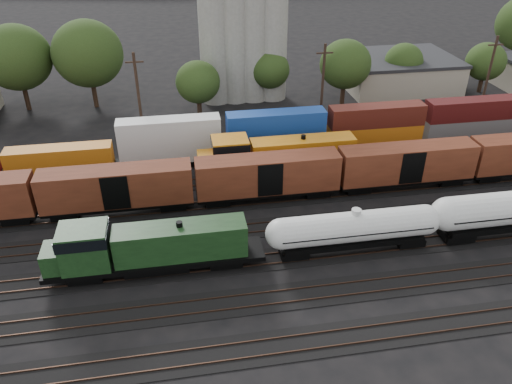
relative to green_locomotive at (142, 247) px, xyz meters
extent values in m
plane|color=black|center=(11.29, 5.00, -2.79)|extent=(600.00, 600.00, 0.00)
cube|color=black|center=(11.29, -10.00, -2.75)|extent=(180.00, 3.20, 0.08)
cube|color=#382319|center=(11.29, -10.72, -2.67)|extent=(180.00, 0.08, 0.16)
cube|color=#382319|center=(11.29, -9.28, -2.67)|extent=(180.00, 0.08, 0.16)
cube|color=black|center=(11.29, -5.00, -2.75)|extent=(180.00, 3.20, 0.08)
cube|color=#382319|center=(11.29, -5.72, -2.67)|extent=(180.00, 0.08, 0.16)
cube|color=#382319|center=(11.29, -4.28, -2.67)|extent=(180.00, 0.08, 0.16)
cube|color=black|center=(11.29, 0.00, -2.75)|extent=(180.00, 3.20, 0.08)
cube|color=#382319|center=(11.29, -0.72, -2.67)|extent=(180.00, 0.08, 0.16)
cube|color=#382319|center=(11.29, 0.72, -2.67)|extent=(180.00, 0.08, 0.16)
cube|color=black|center=(11.29, 5.00, -2.75)|extent=(180.00, 3.20, 0.08)
cube|color=#382319|center=(11.29, 4.28, -2.67)|extent=(180.00, 0.08, 0.16)
cube|color=#382319|center=(11.29, 5.72, -2.67)|extent=(180.00, 0.08, 0.16)
cube|color=black|center=(11.29, 10.00, -2.75)|extent=(180.00, 3.20, 0.08)
cube|color=#382319|center=(11.29, 9.28, -2.67)|extent=(180.00, 0.08, 0.16)
cube|color=#382319|center=(11.29, 10.72, -2.67)|extent=(180.00, 0.08, 0.16)
cube|color=black|center=(11.29, 15.00, -2.75)|extent=(180.00, 3.20, 0.08)
cube|color=#382319|center=(11.29, 14.28, -2.67)|extent=(180.00, 0.08, 0.16)
cube|color=#382319|center=(11.29, 15.72, -2.67)|extent=(180.00, 0.08, 0.16)
cube|color=black|center=(11.29, 20.00, -2.75)|extent=(180.00, 3.20, 0.08)
cube|color=#382319|center=(11.29, 19.28, -2.67)|extent=(180.00, 0.08, 0.16)
cube|color=#382319|center=(11.29, 20.72, -2.67)|extent=(180.00, 0.08, 0.16)
cube|color=black|center=(1.02, 0.00, -1.38)|extent=(18.57, 3.17, 0.44)
cube|color=black|center=(1.02, 0.00, -1.88)|extent=(5.46, 2.40, 0.87)
cube|color=#173516|center=(3.25, 0.00, 0.31)|extent=(11.14, 2.62, 2.95)
cube|color=#173516|center=(-4.55, 0.00, 0.64)|extent=(3.93, 3.17, 3.60)
cube|color=black|center=(-4.55, 0.00, 1.78)|extent=(4.04, 3.28, 0.98)
cube|color=#173516|center=(-7.15, 0.00, -0.18)|extent=(1.75, 2.62, 1.97)
cylinder|color=black|center=(3.25, 0.00, 1.95)|extent=(0.55, 0.55, 0.55)
cube|color=black|center=(-4.92, 0.00, -2.09)|extent=(2.84, 2.18, 0.76)
cube|color=black|center=(6.96, 0.00, -2.09)|extent=(2.84, 2.18, 0.76)
cylinder|color=silver|center=(18.69, 0.00, -0.04)|extent=(13.50, 2.78, 2.78)
sphere|color=silver|center=(11.94, 0.00, -0.04)|extent=(2.78, 2.78, 2.78)
sphere|color=silver|center=(25.44, 0.00, -0.04)|extent=(2.78, 2.78, 2.78)
cylinder|color=silver|center=(18.69, 0.00, 1.54)|extent=(0.86, 0.86, 0.48)
cube|color=black|center=(18.69, 0.00, -0.04)|extent=(13.81, 2.92, 0.08)
cube|color=black|center=(18.69, 0.00, -1.58)|extent=(13.04, 2.11, 0.48)
cube|color=black|center=(13.16, 0.00, -2.15)|extent=(2.49, 1.92, 0.67)
cube|color=black|center=(24.21, 0.00, -2.15)|extent=(2.49, 1.92, 0.67)
sphere|color=silver|center=(27.56, 0.00, 0.31)|extent=(3.17, 3.17, 3.17)
cube|color=black|center=(28.97, 0.00, -2.09)|extent=(2.84, 2.19, 0.77)
cube|color=black|center=(15.31, 15.00, -1.37)|extent=(19.85, 3.20, 0.44)
cube|color=black|center=(15.31, 15.00, -1.87)|extent=(5.51, 2.43, 0.88)
cube|color=#C77311|center=(17.69, 15.00, 0.34)|extent=(11.91, 2.65, 2.98)
cube|color=#C77311|center=(9.36, 15.00, 0.67)|extent=(3.97, 3.20, 3.64)
cube|color=black|center=(9.36, 15.00, 1.82)|extent=(4.08, 3.31, 0.99)
cube|color=#C77311|center=(6.58, 15.00, -0.16)|extent=(1.76, 2.65, 1.98)
cylinder|color=black|center=(17.69, 15.00, 1.99)|extent=(0.55, 0.55, 0.55)
cube|color=black|center=(8.96, 15.00, -2.09)|extent=(2.87, 2.21, 0.77)
cube|color=black|center=(21.66, 15.00, -2.09)|extent=(2.87, 2.21, 0.77)
cube|color=black|center=(-2.73, 10.00, -1.59)|extent=(15.00, 2.60, 0.40)
cube|color=#582515|center=(-2.73, 10.00, 0.51)|extent=(15.00, 2.90, 3.80)
cube|color=black|center=(12.67, 10.00, -1.59)|extent=(15.00, 2.60, 0.40)
cube|color=#582515|center=(12.67, 10.00, 0.51)|extent=(15.00, 2.90, 3.80)
cube|color=black|center=(28.07, 10.00, -1.59)|extent=(15.00, 2.60, 0.40)
cube|color=#582515|center=(28.07, 10.00, 0.51)|extent=(15.00, 2.90, 3.80)
cube|color=black|center=(11.29, 20.00, -2.29)|extent=(160.00, 2.60, 0.60)
cube|color=#C96D14|center=(-10.02, 20.00, -0.69)|extent=(12.00, 2.40, 2.60)
cube|color=silver|center=(2.78, 20.00, -0.69)|extent=(12.00, 2.40, 2.60)
cube|color=silver|center=(2.78, 20.00, 1.91)|extent=(12.00, 2.40, 2.60)
cube|color=navy|center=(15.58, 20.00, -0.69)|extent=(12.00, 2.40, 2.60)
cube|color=#153C94|center=(15.58, 20.00, 1.91)|extent=(12.00, 2.40, 2.60)
cube|color=#BF6413|center=(28.38, 20.00, -0.69)|extent=(12.00, 2.40, 2.60)
cube|color=#4B1811|center=(28.38, 20.00, 1.91)|extent=(12.00, 2.40, 2.60)
cube|color=#585B5D|center=(41.18, 20.00, -0.69)|extent=(12.00, 2.40, 2.60)
cube|color=#400F0F|center=(41.18, 20.00, 1.91)|extent=(12.00, 2.40, 2.60)
cylinder|color=gray|center=(10.29, 41.00, 6.21)|extent=(4.40, 4.40, 18.00)
cylinder|color=gray|center=(13.29, 41.00, 6.21)|extent=(4.40, 4.40, 18.00)
cylinder|color=gray|center=(16.29, 41.00, 6.21)|extent=(4.40, 4.40, 18.00)
cylinder|color=gray|center=(19.29, 41.00, 6.21)|extent=(4.40, 4.40, 18.00)
cube|color=#9E937F|center=(41.29, 43.00, -0.49)|extent=(18.00, 14.00, 4.60)
cube|color=#232326|center=(41.29, 43.00, 2.06)|extent=(18.36, 14.28, 0.50)
cylinder|color=black|center=(-18.37, 42.09, -0.95)|extent=(0.70, 0.70, 3.67)
ellipsoid|color=#2B4118|center=(-18.37, 42.09, 5.21)|extent=(9.96, 9.96, 9.43)
cylinder|color=black|center=(-8.30, 41.54, -0.90)|extent=(0.70, 0.70, 3.78)
ellipsoid|color=#2B4118|center=(-8.30, 41.54, 5.45)|extent=(10.26, 10.26, 9.72)
cylinder|color=black|center=(7.23, 35.28, -1.61)|extent=(0.70, 0.70, 2.36)
ellipsoid|color=#2B4118|center=(7.23, 35.28, 2.35)|extent=(6.40, 6.40, 6.06)
cylinder|color=black|center=(18.72, 40.01, -1.66)|extent=(0.70, 0.70, 2.25)
ellipsoid|color=#2B4118|center=(18.72, 40.01, 2.12)|extent=(6.11, 6.11, 5.79)
cylinder|color=black|center=(29.63, 36.50, -1.35)|extent=(0.70, 0.70, 2.87)
ellipsoid|color=#2B4118|center=(29.63, 36.50, 3.46)|extent=(7.79, 7.79, 7.38)
cylinder|color=black|center=(40.97, 40.46, -1.65)|extent=(0.70, 0.70, 2.27)
ellipsoid|color=#2B4118|center=(40.97, 40.46, 2.17)|extent=(6.17, 6.17, 5.85)
cylinder|color=black|center=(53.84, 37.81, -1.62)|extent=(0.70, 0.70, 2.34)
ellipsoid|color=#2B4118|center=(53.84, 37.81, 2.31)|extent=(6.35, 6.35, 6.01)
cylinder|color=black|center=(-0.71, 27.00, 3.21)|extent=(0.36, 0.36, 12.00)
cube|color=black|center=(-0.71, 27.00, 8.01)|extent=(2.20, 0.18, 0.18)
cylinder|color=black|center=(23.29, 27.00, 3.21)|extent=(0.36, 0.36, 12.00)
cube|color=black|center=(23.29, 27.00, 8.01)|extent=(2.20, 0.18, 0.18)
cylinder|color=black|center=(47.29, 27.00, 3.21)|extent=(0.36, 0.36, 12.00)
cube|color=black|center=(47.29, 27.00, 8.01)|extent=(2.20, 0.18, 0.18)
camera|label=1|loc=(3.82, -34.73, 25.56)|focal=35.00mm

